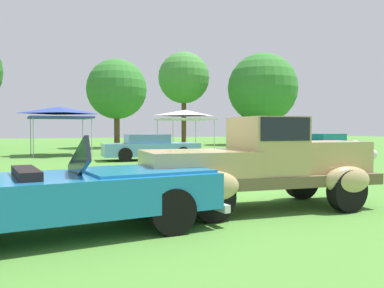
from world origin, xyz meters
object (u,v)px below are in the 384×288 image
neighbor_convertible (69,193)px  canopy_tent_center_field (60,112)px  show_car_teal (326,145)px  canopy_tent_right_field (185,114)px  feature_pickup_truck (262,162)px  show_car_skyblue (150,147)px

neighbor_convertible → canopy_tent_center_field: size_ratio=1.42×
show_car_teal → canopy_tent_right_field: bearing=125.4°
neighbor_convertible → canopy_tent_right_field: 20.73m
feature_pickup_truck → canopy_tent_right_field: bearing=70.9°
show_car_skyblue → canopy_tent_center_field: 6.59m
show_car_teal → canopy_tent_center_field: canopy_tent_center_field is taller
feature_pickup_truck → canopy_tent_right_field: 18.99m
show_car_teal → canopy_tent_right_field: 9.12m
canopy_tent_center_field → canopy_tent_right_field: same height
neighbor_convertible → canopy_tent_right_field: (9.68, 18.24, 1.84)m
show_car_skyblue → canopy_tent_right_field: bearing=53.5°
feature_pickup_truck → show_car_teal: feature_pickup_truck is taller
canopy_tent_right_field → neighbor_convertible: bearing=-118.0°
show_car_skyblue → canopy_tent_center_field: bearing=123.7°
neighbor_convertible → canopy_tent_right_field: size_ratio=1.47×
neighbor_convertible → show_car_teal: 18.46m
show_car_teal → neighbor_convertible: bearing=-143.6°
feature_pickup_truck → show_car_teal: 15.54m
show_car_skyblue → canopy_tent_right_field: (4.36, 5.89, 1.82)m
neighbor_convertible → canopy_tent_center_field: (1.81, 17.61, 1.84)m
feature_pickup_truck → neighbor_convertible: feature_pickup_truck is taller
show_car_teal → feature_pickup_truck: bearing=-137.0°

